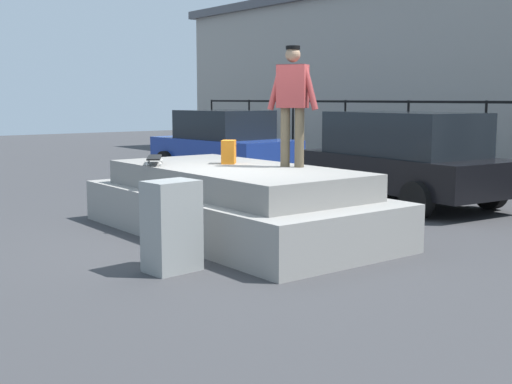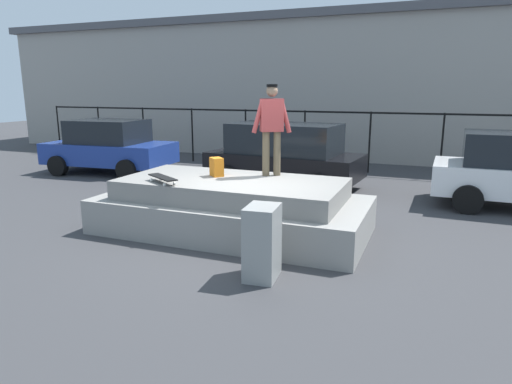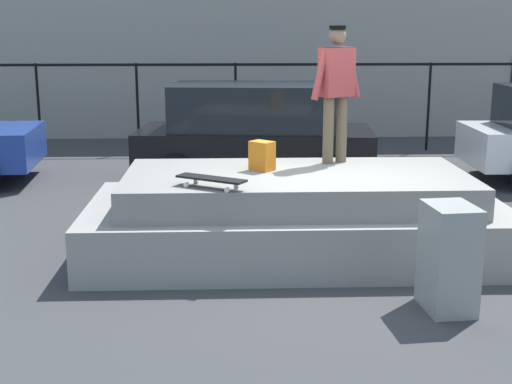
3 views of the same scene
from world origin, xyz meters
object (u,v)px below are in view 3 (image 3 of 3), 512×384
object	(u,v)px
utility_box	(449,258)
car_black_hatchback_mid	(255,130)
skateboard	(211,179)
backpack	(262,156)
skateboarder	(336,85)

from	to	relation	value
utility_box	car_black_hatchback_mid	bearing A→B (deg)	100.05
skateboard	car_black_hatchback_mid	world-z (taller)	car_black_hatchback_mid
skateboard	backpack	xyz separation A→B (m)	(0.61, 0.97, 0.08)
skateboarder	backpack	xyz separation A→B (m)	(-0.97, -0.46, -0.83)
skateboard	backpack	world-z (taller)	backpack
utility_box	skateboard	bearing A→B (deg)	149.80
car_black_hatchback_mid	utility_box	size ratio (longest dim) A/B	4.06
backpack	skateboard	bearing A→B (deg)	100.65
skateboarder	utility_box	bearing A→B (deg)	-72.90
skateboarder	utility_box	size ratio (longest dim) A/B	1.63
backpack	car_black_hatchback_mid	bearing A→B (deg)	-48.01
backpack	utility_box	world-z (taller)	backpack
skateboarder	skateboard	distance (m)	2.32
car_black_hatchback_mid	skateboarder	bearing A→B (deg)	-75.73
backpack	car_black_hatchback_mid	xyz separation A→B (m)	(0.06, 4.04, -0.27)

